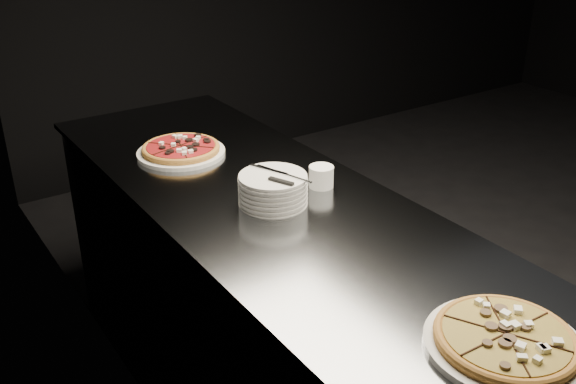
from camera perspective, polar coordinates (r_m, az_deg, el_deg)
wall_left at (r=1.67m, az=-10.98°, el=9.98°), size 0.02×5.00×2.80m
counter at (r=2.25m, az=-0.17°, el=-12.00°), size 0.74×2.44×0.92m
pizza_mushroom at (r=1.51m, az=18.73°, el=-12.37°), size 0.35×0.35×0.04m
pizza_tomato at (r=2.44m, az=-9.49°, el=3.74°), size 0.35×0.35×0.04m
plate_stack at (r=2.02m, az=-1.34°, el=0.23°), size 0.22×0.22×0.10m
cutlery at (r=1.99m, az=-0.89°, el=1.46°), size 0.08×0.23×0.01m
ramekin at (r=2.15m, az=2.97°, el=1.43°), size 0.08×0.08×0.07m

